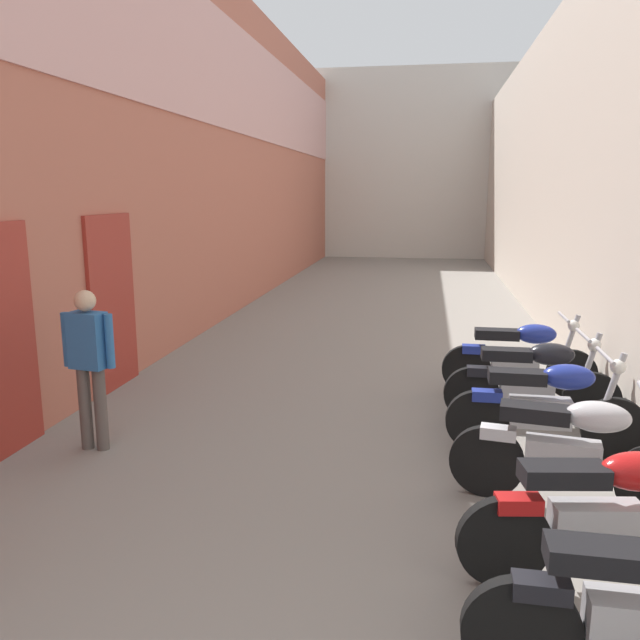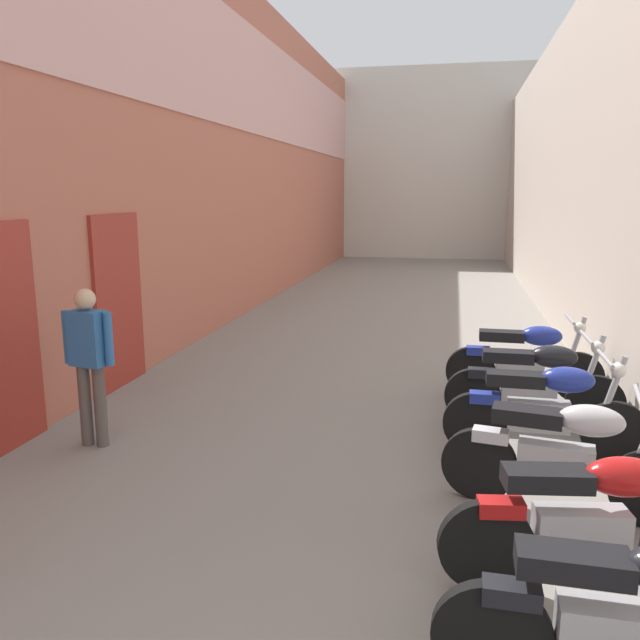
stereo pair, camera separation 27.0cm
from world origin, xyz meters
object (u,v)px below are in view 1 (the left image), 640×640
at_px(motorcycle_fifth, 571,448).
at_px(motorcycle_eighth, 520,356).
at_px(motorcycle_sixth, 547,405).
at_px(motorcycle_fourth, 607,513).
at_px(motorcycle_seventh, 533,379).
at_px(pedestrian_further_down, 89,358).

distance_m(motorcycle_fifth, motorcycle_eighth, 2.89).
height_order(motorcycle_fifth, motorcycle_sixth, same).
relative_size(motorcycle_fourth, motorcycle_seventh, 0.99).
relative_size(motorcycle_fourth, motorcycle_fifth, 1.00).
distance_m(motorcycle_seventh, pedestrian_further_down, 4.55).
distance_m(motorcycle_sixth, pedestrian_further_down, 4.36).
distance_m(motorcycle_sixth, motorcycle_seventh, 0.85).
xyz_separation_m(motorcycle_fifth, pedestrian_further_down, (-4.30, 0.47, 0.42)).
distance_m(motorcycle_fourth, motorcycle_sixth, 2.08).
height_order(motorcycle_fifth, pedestrian_further_down, pedestrian_further_down).
relative_size(motorcycle_eighth, pedestrian_further_down, 1.18).
height_order(motorcycle_fourth, pedestrian_further_down, pedestrian_further_down).
bearing_deg(motorcycle_sixth, motorcycle_fifth, -90.01).
relative_size(motorcycle_fifth, motorcycle_seventh, 0.99).
bearing_deg(motorcycle_fifth, motorcycle_eighth, 90.00).
xyz_separation_m(motorcycle_fourth, motorcycle_fifth, (-0.00, 1.03, 0.00)).
bearing_deg(motorcycle_seventh, pedestrian_further_down, -161.63).
bearing_deg(motorcycle_eighth, motorcycle_fourth, -90.00).
bearing_deg(motorcycle_seventh, motorcycle_fifth, -90.00).
xyz_separation_m(motorcycle_seventh, pedestrian_further_down, (-4.30, -1.43, 0.42)).
distance_m(motorcycle_eighth, pedestrian_further_down, 4.96).
xyz_separation_m(motorcycle_sixth, pedestrian_further_down, (-4.30, -0.58, 0.42)).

